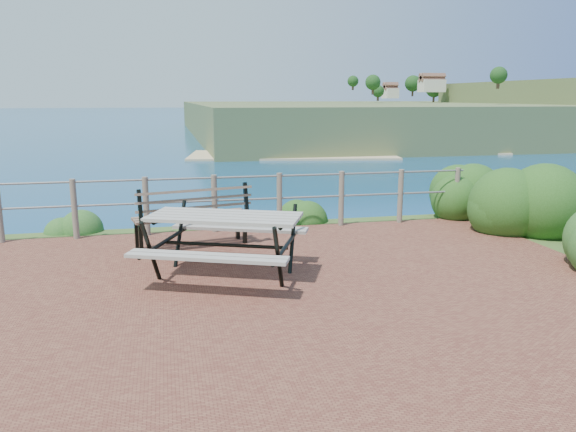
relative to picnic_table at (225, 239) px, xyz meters
name	(u,v)px	position (x,y,z in m)	size (l,w,h in m)	color
ground	(241,298)	(0.09, -0.82, -0.52)	(10.00, 7.00, 0.12)	brown
ocean	(165,104)	(0.09, 199.18, -0.52)	(1200.00, 1200.00, 0.00)	#135C73
safety_railing	(214,200)	(0.09, 2.53, 0.05)	(9.40, 0.10, 1.00)	#6B5B4C
picnic_table	(225,239)	(0.00, 0.00, 0.00)	(2.10, 1.58, 0.82)	#9F9B8E
park_bench	(191,207)	(-0.35, 1.61, 0.14)	(1.83, 0.82, 1.00)	brown
shrub_right_front	(535,236)	(5.42, 1.10, -0.52)	(1.51, 1.51, 2.14)	#224816
shrub_right_edge	(455,216)	(4.89, 2.89, -0.52)	(1.23, 1.23, 1.75)	#224816
shrub_lip_west	(67,231)	(-2.47, 3.21, -0.52)	(0.79, 0.79, 0.53)	#245A21
shrub_lip_east	(310,218)	(2.02, 3.34, -0.52)	(0.87, 0.87, 0.65)	#224816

